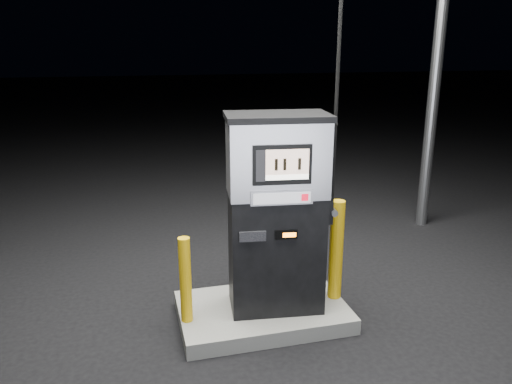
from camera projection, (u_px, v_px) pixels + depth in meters
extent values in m
plane|color=black|center=(262.00, 319.00, 4.87)|extent=(80.00, 80.00, 0.00)
cube|color=slate|center=(263.00, 312.00, 4.85)|extent=(1.60, 1.00, 0.15)
cylinder|color=gray|center=(436.00, 69.00, 6.80)|extent=(0.16, 0.16, 4.50)
cube|color=black|center=(276.00, 251.00, 4.67)|extent=(0.91, 0.59, 1.12)
cube|color=silver|center=(277.00, 158.00, 4.42)|extent=(0.93, 0.61, 0.67)
cube|color=black|center=(277.00, 117.00, 4.31)|extent=(0.97, 0.65, 0.05)
cube|color=black|center=(282.00, 165.00, 4.17)|extent=(0.50, 0.09, 0.34)
cube|color=#C5A48F|center=(287.00, 162.00, 4.15)|extent=(0.37, 0.05, 0.22)
cube|color=white|center=(287.00, 177.00, 4.19)|extent=(0.37, 0.05, 0.04)
cube|color=silver|center=(282.00, 198.00, 4.25)|extent=(0.54, 0.09, 0.13)
cube|color=#A7A9AF|center=(282.00, 198.00, 4.24)|extent=(0.49, 0.06, 0.09)
cube|color=red|center=(305.00, 197.00, 4.26)|extent=(0.06, 0.01, 0.06)
cube|color=black|center=(286.00, 235.00, 4.36)|extent=(0.20, 0.04, 0.08)
cube|color=orange|center=(289.00, 235.00, 4.35)|extent=(0.12, 0.02, 0.04)
cube|color=black|center=(253.00, 236.00, 4.32)|extent=(0.23, 0.05, 0.09)
cube|color=black|center=(326.00, 211.00, 4.62)|extent=(0.11, 0.17, 0.22)
cylinder|color=gray|center=(332.00, 210.00, 4.63)|extent=(0.09, 0.20, 0.06)
cylinder|color=black|center=(339.00, 42.00, 4.16)|extent=(0.04, 0.04, 2.78)
cylinder|color=#DFA80C|center=(185.00, 280.00, 4.45)|extent=(0.14, 0.14, 0.81)
cylinder|color=#DFA80C|center=(336.00, 250.00, 4.85)|extent=(0.14, 0.14, 1.00)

